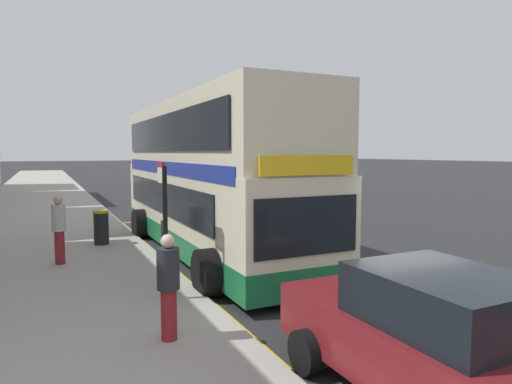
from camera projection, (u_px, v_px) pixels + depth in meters
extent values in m
plane|color=#28282B|center=(130.00, 187.00, 38.53)|extent=(260.00, 260.00, 0.00)
cube|color=#A39E93|center=(41.00, 189.00, 35.51)|extent=(6.00, 76.00, 0.14)
cube|color=beige|center=(207.00, 207.00, 13.15)|extent=(2.49, 11.01, 2.30)
cube|color=beige|center=(207.00, 135.00, 12.96)|extent=(2.46, 10.79, 1.90)
cube|color=#196B3D|center=(208.00, 235.00, 13.22)|extent=(2.51, 11.03, 0.60)
cube|color=navy|center=(207.00, 167.00, 13.05)|extent=(2.52, 10.13, 0.36)
cube|color=black|center=(162.00, 197.00, 12.94)|extent=(0.04, 8.81, 0.90)
cube|color=black|center=(164.00, 133.00, 12.41)|extent=(0.04, 9.69, 1.00)
cube|color=black|center=(308.00, 226.00, 8.17)|extent=(2.19, 0.04, 1.10)
cube|color=yellow|center=(308.00, 165.00, 8.07)|extent=(1.99, 0.04, 0.36)
cylinder|color=black|center=(211.00, 273.00, 9.09)|extent=(0.56, 1.00, 1.00)
cylinder|color=black|center=(320.00, 259.00, 10.24)|extent=(0.56, 1.00, 1.00)
cylinder|color=black|center=(142.00, 224.00, 15.37)|extent=(0.56, 1.00, 1.00)
cylinder|color=black|center=(214.00, 219.00, 16.52)|extent=(0.56, 1.00, 1.00)
cube|color=gold|center=(162.00, 259.00, 12.27)|extent=(0.16, 14.24, 0.01)
cube|color=gold|center=(254.00, 250.00, 13.49)|extent=(0.16, 14.24, 0.01)
cube|color=gold|center=(373.00, 353.00, 6.56)|extent=(2.98, 0.16, 0.01)
cube|color=gold|center=(155.00, 221.00, 19.20)|extent=(2.98, 0.16, 0.01)
cylinder|color=black|center=(166.00, 233.00, 8.44)|extent=(0.09, 0.09, 2.56)
cube|color=silver|center=(161.00, 175.00, 8.57)|extent=(0.05, 0.42, 0.30)
cube|color=red|center=(161.00, 165.00, 8.55)|extent=(0.05, 0.42, 0.10)
cube|color=black|center=(164.00, 231.00, 8.53)|extent=(0.06, 0.28, 0.40)
cube|color=maroon|center=(435.00, 352.00, 5.12)|extent=(1.76, 4.20, 0.72)
cube|color=black|center=(444.00, 299.00, 4.97)|extent=(1.52, 1.90, 0.60)
cylinder|color=black|center=(306.00, 352.00, 5.92)|extent=(0.22, 0.60, 0.60)
cylinder|color=black|center=(411.00, 328.00, 6.72)|extent=(0.22, 0.60, 0.60)
cube|color=silver|center=(208.00, 188.00, 28.36)|extent=(1.76, 4.20, 0.72)
cube|color=black|center=(209.00, 178.00, 28.21)|extent=(1.52, 1.90, 0.60)
cylinder|color=black|center=(188.00, 193.00, 29.16)|extent=(0.22, 0.60, 0.60)
cylinder|color=black|center=(215.00, 192.00, 29.97)|extent=(0.22, 0.60, 0.60)
cylinder|color=black|center=(201.00, 196.00, 26.82)|extent=(0.22, 0.60, 0.60)
cylinder|color=black|center=(229.00, 195.00, 27.63)|extent=(0.22, 0.60, 0.60)
cylinder|color=maroon|center=(60.00, 247.00, 11.20)|extent=(0.24, 0.24, 0.85)
cylinder|color=#B7B2AD|center=(59.00, 218.00, 11.13)|extent=(0.34, 0.34, 0.67)
sphere|color=tan|center=(58.00, 200.00, 11.09)|extent=(0.23, 0.23, 0.23)
cylinder|color=maroon|center=(169.00, 314.00, 6.67)|extent=(0.24, 0.24, 0.78)
cylinder|color=#26262D|center=(168.00, 269.00, 6.60)|extent=(0.34, 0.34, 0.62)
sphere|color=beige|center=(168.00, 241.00, 6.57)|extent=(0.21, 0.21, 0.21)
cylinder|color=black|center=(101.00, 229.00, 13.62)|extent=(0.44, 0.44, 0.97)
cylinder|color=#A5991E|center=(101.00, 212.00, 13.57)|extent=(0.47, 0.47, 0.08)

